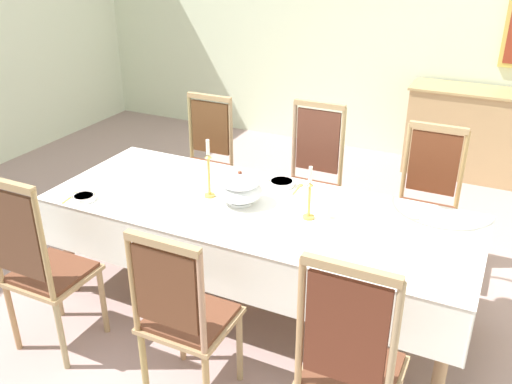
{
  "coord_description": "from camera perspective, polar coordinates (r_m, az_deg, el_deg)",
  "views": [
    {
      "loc": [
        1.34,
        -2.92,
        2.33
      ],
      "look_at": [
        -0.05,
        -0.05,
        0.81
      ],
      "focal_mm": 39.02,
      "sensor_mm": 36.0,
      "label": 1
    }
  ],
  "objects": [
    {
      "name": "back_wall",
      "position": [
        6.21,
        13.83,
        18.05
      ],
      "size": [
        7.17,
        0.08,
        3.18
      ],
      "primitive_type": "cube",
      "color": "silver",
      "rests_on": "ground"
    },
    {
      "name": "candlestick_east",
      "position": [
        3.29,
        5.49,
        -0.63
      ],
      "size": [
        0.07,
        0.07,
        0.34
      ],
      "color": "gold",
      "rests_on": "tablecloth"
    },
    {
      "name": "chair_north_a",
      "position": [
        4.68,
        -5.38,
        3.32
      ],
      "size": [
        0.44,
        0.42,
        1.09
      ],
      "rotation": [
        0.0,
        0.0,
        3.14
      ],
      "color": "tan",
      "rests_on": "ground"
    },
    {
      "name": "bowl_near_right",
      "position": [
        3.72,
        -17.23,
        -0.52
      ],
      "size": [
        0.15,
        0.15,
        0.03
      ],
      "color": "white",
      "rests_on": "tablecloth"
    },
    {
      "name": "ground",
      "position": [
        3.98,
        0.92,
        -10.67
      ],
      "size": [
        7.17,
        6.13,
        0.04
      ],
      "primitive_type": "cube",
      "color": "#A88A87"
    },
    {
      "name": "soup_tureen",
      "position": [
        3.47,
        -1.65,
        0.46
      ],
      "size": [
        0.28,
        0.28,
        0.23
      ],
      "color": "white",
      "rests_on": "tablecloth"
    },
    {
      "name": "spoon_primary",
      "position": [
        3.74,
        4.47,
        0.58
      ],
      "size": [
        0.03,
        0.18,
        0.01
      ],
      "rotation": [
        0.0,
        0.0,
        0.03
      ],
      "color": "gold",
      "rests_on": "tablecloth"
    },
    {
      "name": "chair_south_a",
      "position": [
        3.42,
        -21.23,
        -6.95
      ],
      "size": [
        0.44,
        0.42,
        1.17
      ],
      "color": "tan",
      "rests_on": "ground"
    },
    {
      "name": "chair_south_b",
      "position": [
        2.9,
        -7.45,
        -12.35
      ],
      "size": [
        0.44,
        0.42,
        1.06
      ],
      "color": "tan",
      "rests_on": "ground"
    },
    {
      "name": "chair_north_b",
      "position": [
        4.3,
        5.64,
        1.5
      ],
      "size": [
        0.44,
        0.42,
        1.15
      ],
      "rotation": [
        0.0,
        0.0,
        3.14
      ],
      "color": "#A4825E",
      "rests_on": "ground"
    },
    {
      "name": "dining_table",
      "position": [
        3.51,
        0.12,
        -2.61
      ],
      "size": [
        2.68,
        1.01,
        0.74
      ],
      "color": "tan",
      "rests_on": "ground"
    },
    {
      "name": "candlestick_west",
      "position": [
        3.55,
        -4.86,
        1.88
      ],
      "size": [
        0.07,
        0.07,
        0.39
      ],
      "color": "gold",
      "rests_on": "tablecloth"
    },
    {
      "name": "bowl_near_left",
      "position": [
        3.76,
        2.65,
        0.97
      ],
      "size": [
        0.18,
        0.18,
        0.04
      ],
      "color": "white",
      "rests_on": "tablecloth"
    },
    {
      "name": "chair_south_c",
      "position": [
        2.59,
        9.59,
        -16.88
      ],
      "size": [
        0.44,
        0.42,
        1.17
      ],
      "color": "tan",
      "rests_on": "ground"
    },
    {
      "name": "tablecloth",
      "position": [
        3.51,
        0.12,
        -2.76
      ],
      "size": [
        2.7,
        1.03,
        0.34
      ],
      "color": "white",
      "rests_on": "dining_table"
    },
    {
      "name": "spoon_secondary",
      "position": [
        3.81,
        -18.16,
        -0.24
      ],
      "size": [
        0.04,
        0.18,
        0.01
      ],
      "rotation": [
        0.0,
        0.0,
        0.15
      ],
      "color": "gold",
      "rests_on": "tablecloth"
    },
    {
      "name": "sideboard",
      "position": [
        6.01,
        21.99,
        5.48
      ],
      "size": [
        1.44,
        0.48,
        0.9
      ],
      "rotation": [
        0.0,
        0.0,
        3.14
      ],
      "color": "tan",
      "rests_on": "ground"
    },
    {
      "name": "chair_north_c",
      "position": [
        4.12,
        17.01,
        -0.93
      ],
      "size": [
        0.44,
        0.42,
        1.1
      ],
      "rotation": [
        0.0,
        0.0,
        3.14
      ],
      "color": "tan",
      "rests_on": "ground"
    }
  ]
}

